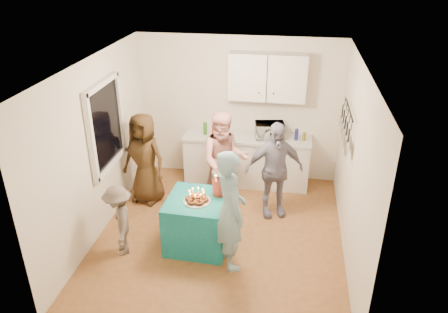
# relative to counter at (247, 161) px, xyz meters

# --- Properties ---
(floor) EXTENTS (4.00, 4.00, 0.00)m
(floor) POSITION_rel_counter_xyz_m (-0.20, -1.70, -0.43)
(floor) COLOR brown
(floor) RESTS_ON ground
(ceiling) EXTENTS (4.00, 4.00, 0.00)m
(ceiling) POSITION_rel_counter_xyz_m (-0.20, -1.70, 2.17)
(ceiling) COLOR white
(ceiling) RESTS_ON floor
(back_wall) EXTENTS (3.60, 3.60, 0.00)m
(back_wall) POSITION_rel_counter_xyz_m (-0.20, 0.30, 0.87)
(back_wall) COLOR silver
(back_wall) RESTS_ON floor
(left_wall) EXTENTS (4.00, 4.00, 0.00)m
(left_wall) POSITION_rel_counter_xyz_m (-2.00, -1.70, 0.87)
(left_wall) COLOR silver
(left_wall) RESTS_ON floor
(right_wall) EXTENTS (4.00, 4.00, 0.00)m
(right_wall) POSITION_rel_counter_xyz_m (1.60, -1.70, 0.87)
(right_wall) COLOR silver
(right_wall) RESTS_ON floor
(window_night) EXTENTS (0.04, 1.00, 1.20)m
(window_night) POSITION_rel_counter_xyz_m (-1.97, -1.40, 1.12)
(window_night) COLOR black
(window_night) RESTS_ON left_wall
(counter) EXTENTS (2.20, 0.58, 0.86)m
(counter) POSITION_rel_counter_xyz_m (0.00, 0.00, 0.00)
(counter) COLOR white
(counter) RESTS_ON floor
(countertop) EXTENTS (2.24, 0.62, 0.05)m
(countertop) POSITION_rel_counter_xyz_m (0.00, -0.00, 0.46)
(countertop) COLOR beige
(countertop) RESTS_ON counter
(upper_cabinet) EXTENTS (1.30, 0.30, 0.80)m
(upper_cabinet) POSITION_rel_counter_xyz_m (0.30, 0.15, 1.52)
(upper_cabinet) COLOR white
(upper_cabinet) RESTS_ON back_wall
(pot_rack) EXTENTS (0.12, 1.00, 0.60)m
(pot_rack) POSITION_rel_counter_xyz_m (1.52, -1.00, 1.17)
(pot_rack) COLOR black
(pot_rack) RESTS_ON right_wall
(microwave) EXTENTS (0.54, 0.41, 0.27)m
(microwave) POSITION_rel_counter_xyz_m (0.38, 0.00, 0.62)
(microwave) COLOR white
(microwave) RESTS_ON countertop
(party_table) EXTENTS (0.89, 0.89, 0.76)m
(party_table) POSITION_rel_counter_xyz_m (-0.48, -1.96, -0.05)
(party_table) COLOR #117175
(party_table) RESTS_ON floor
(donut_cake) EXTENTS (0.38, 0.38, 0.18)m
(donut_cake) POSITION_rel_counter_xyz_m (-0.47, -2.01, 0.42)
(donut_cake) COLOR #381C0C
(donut_cake) RESTS_ON party_table
(punch_jar) EXTENTS (0.22, 0.22, 0.34)m
(punch_jar) POSITION_rel_counter_xyz_m (-0.19, -1.77, 0.50)
(punch_jar) COLOR red
(punch_jar) RESTS_ON party_table
(man_birthday) EXTENTS (0.65, 0.74, 1.70)m
(man_birthday) POSITION_rel_counter_xyz_m (0.03, -2.30, 0.42)
(man_birthday) COLOR #81ADBC
(man_birthday) RESTS_ON floor
(woman_back_left) EXTENTS (0.87, 0.69, 1.56)m
(woman_back_left) POSITION_rel_counter_xyz_m (-1.60, -0.88, 0.35)
(woman_back_left) COLOR brown
(woman_back_left) RESTS_ON floor
(woman_back_center) EXTENTS (0.93, 0.79, 1.65)m
(woman_back_center) POSITION_rel_counter_xyz_m (-0.27, -0.84, 0.39)
(woman_back_center) COLOR #D77170
(woman_back_center) RESTS_ON floor
(woman_back_right) EXTENTS (1.00, 0.65, 1.58)m
(woman_back_right) POSITION_rel_counter_xyz_m (0.53, -0.97, 0.36)
(woman_back_right) COLOR #160F33
(woman_back_right) RESTS_ON floor
(child_near_left) EXTENTS (0.65, 0.79, 1.06)m
(child_near_left) POSITION_rel_counter_xyz_m (-1.51, -2.31, 0.10)
(child_near_left) COLOR #544943
(child_near_left) RESTS_ON floor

